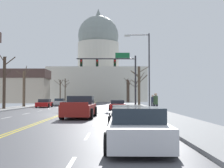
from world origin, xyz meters
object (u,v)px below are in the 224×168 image
street_lamp_right (147,65)px  pedestrian_00 (157,103)px  sedan_near_03 (128,116)px  sedan_near_01 (85,108)px  pickup_truck_near_02 (81,108)px  signal_gantry (115,68)px  sedan_oncoming_00 (45,104)px  sedan_near_04 (138,129)px  sedan_oncoming_01 (60,102)px  pedestrian_01 (153,102)px  sedan_near_00 (118,105)px

street_lamp_right → pedestrian_00: bearing=-90.5°
sedan_near_03 → pedestrian_00: (2.50, 6.35, 0.56)m
sedan_near_01 → pickup_truck_near_02: pickup_truck_near_02 is taller
street_lamp_right → pickup_truck_near_02: 9.81m
signal_gantry → sedan_oncoming_00: (-10.27, 4.50, -4.82)m
sedan_near_04 → sedan_oncoming_01: sedan_near_04 is taller
street_lamp_right → sedan_oncoming_01: street_lamp_right is taller
sedan_oncoming_01 → sedan_near_01: bearing=-74.7°
sedan_near_01 → pedestrian_01: bearing=22.0°
sedan_near_00 → sedan_near_01: sedan_near_00 is taller
signal_gantry → sedan_near_00: size_ratio=1.83×
signal_gantry → sedan_near_04: size_ratio=1.68×
sedan_near_03 → pedestrian_01: 15.92m
sedan_near_01 → sedan_oncoming_00: 16.46m
sedan_near_01 → sedan_oncoming_00: sedan_oncoming_00 is taller
sedan_near_00 → sedan_oncoming_00: sedan_oncoming_00 is taller
street_lamp_right → sedan_near_03: 14.24m
sedan_near_03 → pedestrian_01: pedestrian_01 is taller
sedan_oncoming_00 → sedan_oncoming_01: 10.36m
sedan_near_00 → sedan_near_04: (0.15, -26.12, 0.04)m
sedan_near_04 → street_lamp_right: bearing=82.6°
sedan_near_03 → sedan_near_04: 6.47m
street_lamp_right → sedan_oncoming_01: (-12.93, 24.46, -4.20)m
signal_gantry → sedan_near_01: size_ratio=1.70×
pickup_truck_near_02 → street_lamp_right: bearing=49.4°
street_lamp_right → sedan_near_04: street_lamp_right is taller
street_lamp_right → sedan_oncoming_01: size_ratio=1.78×
sedan_near_03 → sedan_near_04: sedan_near_04 is taller
pickup_truck_near_02 → sedan_near_00: bearing=76.6°
sedan_oncoming_01 → pedestrian_01: size_ratio=2.65×
sedan_near_01 → pedestrian_00: size_ratio=2.68×
pedestrian_00 → pedestrian_01: (1.03, 9.17, -0.05)m
sedan_near_04 → pedestrian_01: size_ratio=2.86×
street_lamp_right → pickup_truck_near_02: street_lamp_right is taller
pickup_truck_near_02 → sedan_oncoming_00: (-7.47, 20.90, -0.18)m
sedan_near_03 → sedan_oncoming_00: bearing=111.3°
street_lamp_right → pedestrian_00: 7.91m
signal_gantry → pedestrian_01: bearing=-61.9°
pedestrian_00 → sedan_near_00: bearing=101.2°
street_lamp_right → signal_gantry: bearing=107.4°
sedan_near_01 → pedestrian_01: 7.60m
pedestrian_01 → signal_gantry: bearing=118.1°
sedan_oncoming_01 → pedestrian_00: bearing=-67.8°
sedan_oncoming_01 → pedestrian_00: size_ratio=2.52×
street_lamp_right → pedestrian_01: size_ratio=4.72×
signal_gantry → sedan_near_04: (0.45, -29.43, -4.79)m
sedan_near_00 → signal_gantry: bearing=95.3°
sedan_near_03 → pedestrian_00: size_ratio=2.59×
sedan_near_04 → sedan_near_01: bearing=100.4°
sedan_near_03 → sedan_oncoming_00: sedan_oncoming_00 is taller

